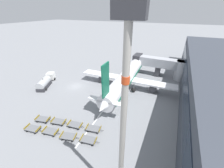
{
  "coord_description": "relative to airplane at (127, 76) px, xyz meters",
  "views": [
    {
      "loc": [
        26.35,
        -29.41,
        21.39
      ],
      "look_at": [
        11.74,
        2.15,
        2.47
      ],
      "focal_mm": 22.0,
      "sensor_mm": 36.0,
      "label": 1
    }
  ],
  "objects": [
    {
      "name": "baggage_dolly_row_near_col_b",
      "position": [
        -7.13,
        -24.41,
        -3.05
      ],
      "size": [
        3.61,
        2.03,
        0.92
      ],
      "color": "slate",
      "rests_on": "ground_plane"
    },
    {
      "name": "apron_light_mast",
      "position": [
        9.04,
        -28.56,
        9.17
      ],
      "size": [
        2.0,
        0.7,
        21.86
      ],
      "color": "#ADA89E",
      "rests_on": "ground_plane"
    },
    {
      "name": "baggage_dolly_row_near_col_c",
      "position": [
        -3.15,
        -23.88,
        -3.05
      ],
      "size": [
        3.61,
        2.23,
        0.92
      ],
      "color": "slate",
      "rests_on": "ground_plane"
    },
    {
      "name": "baggage_dolly_row_near_col_a",
      "position": [
        -10.9,
        -25.37,
        -3.05
      ],
      "size": [
        3.61,
        2.03,
        0.92
      ],
      "color": "slate",
      "rests_on": "ground_plane"
    },
    {
      "name": "baggage_dolly_row_near_col_d",
      "position": [
        0.71,
        -22.96,
        -3.05
      ],
      "size": [
        3.61,
        2.03,
        0.92
      ],
      "color": "slate",
      "rests_on": "ground_plane"
    },
    {
      "name": "jet_bridge",
      "position": [
        9.91,
        12.09,
        0.6
      ],
      "size": [
        19.55,
        5.24,
        6.83
      ],
      "color": "#A8AAB2",
      "rests_on": "ground_plane"
    },
    {
      "name": "baggage_dolly_row_mid_a_col_c",
      "position": [
        -3.9,
        -20.99,
        -3.05
      ],
      "size": [
        3.6,
        1.97,
        0.92
      ],
      "color": "slate",
      "rests_on": "ground_plane"
    },
    {
      "name": "stand_guidance_stripe",
      "position": [
        -1.33,
        -7.85,
        -3.52
      ],
      "size": [
        1.5,
        34.48,
        0.01
      ],
      "color": "white",
      "rests_on": "ground_plane"
    },
    {
      "name": "airplane",
      "position": [
        0.0,
        0.0,
        0.0
      ],
      "size": [
        29.17,
        37.89,
        12.64
      ],
      "color": "white",
      "rests_on": "ground_plane"
    },
    {
      "name": "fuel_tanker_secondary",
      "position": [
        -23.33,
        -10.83,
        -2.23
      ],
      "size": [
        6.14,
        9.72,
        3.07
      ],
      "color": "white",
      "rests_on": "ground_plane"
    },
    {
      "name": "baggage_dolly_row_mid_a_col_a",
      "position": [
        -11.29,
        -22.59,
        -3.05
      ],
      "size": [
        3.61,
        2.19,
        0.92
      ],
      "color": "slate",
      "rests_on": "ground_plane"
    },
    {
      "name": "ground_plane",
      "position": [
        -14.59,
        -7.28,
        -3.53
      ],
      "size": [
        500.0,
        500.0,
        0.0
      ],
      "primitive_type": "plane",
      "color": "gray"
    },
    {
      "name": "baggage_dolly_row_mid_a_col_d",
      "position": [
        0.11,
        -20.28,
        -3.05
      ],
      "size": [
        3.61,
        2.1,
        0.92
      ],
      "color": "slate",
      "rests_on": "ground_plane"
    },
    {
      "name": "baggage_dolly_row_mid_a_col_b",
      "position": [
        -7.65,
        -21.71,
        -3.05
      ],
      "size": [
        3.61,
        2.15,
        0.92
      ],
      "color": "slate",
      "rests_on": "ground_plane"
    }
  ]
}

